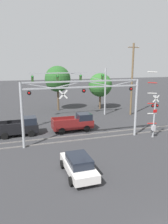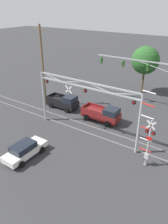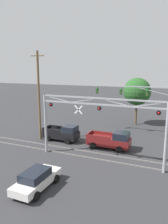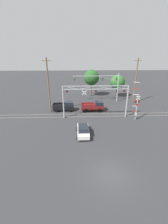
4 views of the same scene
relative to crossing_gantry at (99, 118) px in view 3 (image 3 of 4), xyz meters
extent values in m
cube|color=gray|center=(0.01, 0.28, -4.21)|extent=(80.00, 0.08, 0.10)
cube|color=gray|center=(0.01, 1.72, -4.21)|extent=(80.00, 0.08, 0.10)
cylinder|color=#9EA0A5|center=(-5.90, 0.00, -1.18)|extent=(0.25, 0.25, 6.16)
cylinder|color=#9EA0A5|center=(5.93, 0.00, -1.18)|extent=(0.25, 0.25, 6.16)
cube|color=#9EA0A5|center=(0.01, 0.00, 1.26)|extent=(12.09, 0.14, 0.14)
cube|color=#9EA0A5|center=(0.01, 0.00, 1.83)|extent=(12.09, 0.14, 0.14)
cube|color=#9EA0A5|center=(-4.42, 0.00, 1.55)|extent=(2.97, 0.08, 0.65)
cube|color=#9EA0A5|center=(-1.47, 0.00, 1.55)|extent=(2.97, 0.08, 0.65)
cube|color=#9EA0A5|center=(1.49, 0.00, 1.55)|extent=(2.97, 0.08, 0.65)
cube|color=#9EA0A5|center=(4.45, 0.00, 1.55)|extent=(2.97, 0.08, 0.65)
cylinder|color=black|center=(-5.18, 0.00, 0.90)|extent=(0.38, 0.10, 0.38)
sphere|color=red|center=(-5.18, -0.07, 0.90)|extent=(0.18, 0.18, 0.18)
cylinder|color=#9EA0A5|center=(-5.18, 0.00, 1.14)|extent=(0.04, 0.04, 0.10)
cylinder|color=black|center=(0.01, 0.00, 0.90)|extent=(0.38, 0.10, 0.38)
sphere|color=red|center=(0.01, -0.07, 0.90)|extent=(0.18, 0.18, 0.18)
cylinder|color=#9EA0A5|center=(0.01, 0.00, 1.14)|extent=(0.04, 0.04, 0.10)
cylinder|color=black|center=(5.21, 0.00, 0.90)|extent=(0.38, 0.10, 0.38)
sphere|color=red|center=(5.21, -0.07, 0.90)|extent=(0.18, 0.18, 0.18)
cylinder|color=#9EA0A5|center=(5.21, 0.00, 1.14)|extent=(0.04, 0.04, 0.10)
cube|color=white|center=(-2.06, -0.10, 0.64)|extent=(0.88, 0.03, 0.88)
cube|color=white|center=(-2.06, -0.10, 0.64)|extent=(0.88, 0.03, 0.88)
cylinder|color=black|center=(-2.06, -0.12, 0.64)|extent=(0.04, 0.04, 0.02)
cube|color=#9EA0A5|center=(1.15, 10.07, 2.20)|extent=(11.17, 0.14, 0.14)
cube|color=#9EA0A5|center=(3.94, 10.07, 1.60)|extent=(5.60, 0.08, 1.28)
cylinder|color=#9EA0A5|center=(-3.94, 10.07, 2.05)|extent=(0.04, 0.04, 0.30)
cube|color=#28471E|center=(-3.94, 10.07, 1.46)|extent=(0.30, 0.26, 0.87)
sphere|color=green|center=(-3.94, 9.91, 1.77)|extent=(0.18, 0.18, 0.18)
cylinder|color=#9EA0A5|center=(-0.55, 10.07, 2.05)|extent=(0.04, 0.04, 0.30)
cube|color=#28471E|center=(-0.55, 10.07, 1.46)|extent=(0.30, 0.26, 0.87)
sphere|color=green|center=(-0.55, 9.91, 1.77)|extent=(0.18, 0.18, 0.18)
cylinder|color=#9EA0A5|center=(2.84, 10.07, 2.05)|extent=(0.04, 0.04, 0.30)
cube|color=#28471E|center=(2.84, 10.07, 1.46)|extent=(0.30, 0.26, 0.87)
sphere|color=green|center=(2.84, 9.91, 1.77)|extent=(0.18, 0.18, 0.18)
cube|color=maroon|center=(-0.17, 3.72, -3.46)|extent=(4.75, 1.82, 0.87)
cube|color=black|center=(1.27, 3.72, -2.65)|extent=(1.58, 1.68, 0.75)
cube|color=maroon|center=(-1.06, 2.85, -2.85)|extent=(2.77, 0.08, 0.34)
cube|color=maroon|center=(-1.06, 4.59, -2.85)|extent=(2.77, 0.08, 0.34)
cube|color=maroon|center=(-2.49, 3.72, -2.85)|extent=(0.10, 1.74, 0.34)
cylinder|color=black|center=(1.31, 2.80, -3.89)|extent=(0.74, 0.24, 0.74)
cylinder|color=black|center=(1.31, 4.65, -3.89)|extent=(0.74, 0.24, 0.74)
cylinder|color=black|center=(-1.64, 2.80, -3.89)|extent=(0.74, 0.24, 0.74)
cylinder|color=black|center=(-1.64, 4.65, -3.89)|extent=(0.74, 0.24, 0.74)
cube|color=black|center=(-6.35, 3.93, -3.46)|extent=(4.38, 1.82, 0.87)
cube|color=black|center=(-5.04, 3.93, -2.65)|extent=(1.46, 1.68, 0.75)
cube|color=black|center=(-7.18, 3.06, -2.85)|extent=(2.52, 0.08, 0.34)
cube|color=black|center=(-7.18, 4.80, -2.85)|extent=(2.52, 0.08, 0.34)
cube|color=black|center=(-8.49, 3.93, -2.85)|extent=(0.10, 1.74, 0.34)
cylinder|color=black|center=(-4.99, 3.01, -3.89)|extent=(0.74, 0.24, 0.74)
cylinder|color=black|center=(-4.99, 4.86, -3.89)|extent=(0.74, 0.24, 0.74)
cylinder|color=black|center=(-7.70, 3.01, -3.89)|extent=(0.74, 0.24, 0.74)
cylinder|color=black|center=(-7.70, 4.86, -3.89)|extent=(0.74, 0.24, 0.74)
cube|color=silver|center=(-2.51, -6.41, -3.66)|extent=(1.71, 4.31, 0.57)
cube|color=black|center=(-2.51, -6.58, -3.08)|extent=(1.46, 2.24, 0.59)
cylinder|color=black|center=(-3.38, -5.12, -3.94)|extent=(0.24, 0.63, 0.63)
cylinder|color=black|center=(-1.64, -5.12, -3.94)|extent=(0.24, 0.63, 0.63)
cylinder|color=black|center=(-3.38, -7.70, -3.94)|extent=(0.24, 0.63, 0.63)
cylinder|color=black|center=(-1.64, -7.70, -3.94)|extent=(0.24, 0.63, 0.63)
cylinder|color=brown|center=(-9.01, 3.39, 1.15)|extent=(0.28, 0.28, 10.82)
cube|color=brown|center=(-9.01, 3.39, 5.96)|extent=(1.80, 0.12, 0.12)
cylinder|color=silver|center=(-9.83, 3.39, 6.06)|extent=(0.08, 0.08, 0.12)
cylinder|color=silver|center=(-8.19, 3.39, 6.06)|extent=(0.08, 0.08, 0.12)
cylinder|color=brown|center=(0.62, 15.60, -2.37)|extent=(0.32, 0.32, 3.77)
sphere|color=#265623|center=(0.62, 15.60, 1.00)|extent=(4.24, 4.24, 4.24)
camera|label=1|loc=(-6.61, -20.11, 3.53)|focal=35.00mm
camera|label=2|loc=(11.41, -17.16, 8.86)|focal=35.00mm
camera|label=3|loc=(6.64, -18.58, 4.50)|focal=35.00mm
camera|label=4|loc=(-3.22, -26.33, 7.24)|focal=24.00mm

